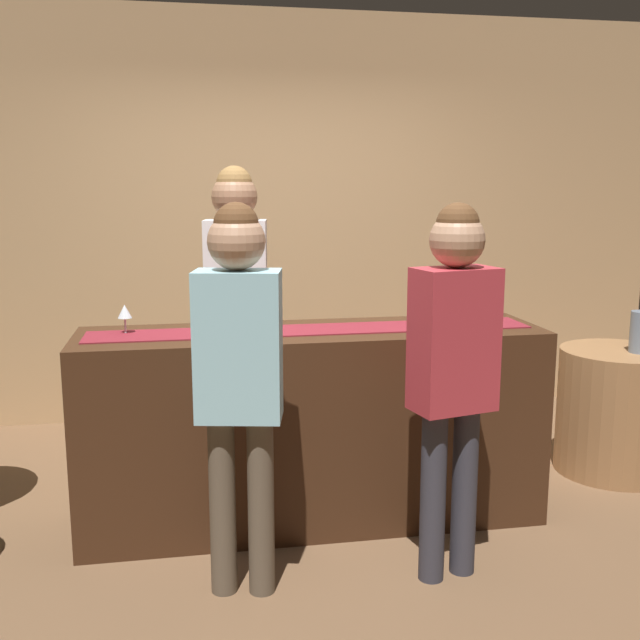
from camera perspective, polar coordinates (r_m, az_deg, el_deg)
The scene contains 12 objects.
ground_plane at distance 3.98m, azimuth -0.56°, elevation -14.87°, with size 10.00×10.00×0.00m, color brown.
back_wall at distance 5.49m, azimuth -3.97°, elevation 7.76°, with size 6.00×0.12×2.90m, color tan.
bar_counter at distance 3.80m, azimuth -0.57°, elevation -8.11°, with size 2.30×0.60×0.99m, color #3D2314.
counter_runner_cloth at distance 3.67m, azimuth -0.59°, elevation -0.74°, with size 2.18×0.28×0.01m, color maroon.
wine_bottle_clear at distance 3.76m, azimuth 8.15°, elevation 1.14°, with size 0.07×0.07×0.30m.
wine_bottle_amber at distance 3.80m, azimuth 10.59°, elevation 1.15°, with size 0.07×0.07×0.30m.
wine_glass_near_customer at distance 3.61m, azimuth -4.20°, elevation 0.69°, with size 0.07×0.07×0.14m.
wine_glass_mid_counter at distance 3.68m, azimuth -14.72°, elevation 0.56°, with size 0.07×0.07×0.14m.
bartender at distance 4.18m, azimuth -6.42°, elevation 2.46°, with size 0.37×0.25×1.80m.
customer_sipping at distance 3.16m, azimuth 10.18°, elevation -2.63°, with size 0.38×0.27×1.63m.
customer_browsing at distance 3.00m, azimuth -6.23°, elevation -3.16°, with size 0.37×0.26×1.63m.
round_side_table at distance 4.79m, azimuth 21.70°, elevation -6.49°, with size 0.68×0.68×0.74m, color #996B42.
Camera 1 is at (-0.61, -3.55, 1.70)m, focal length 41.80 mm.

